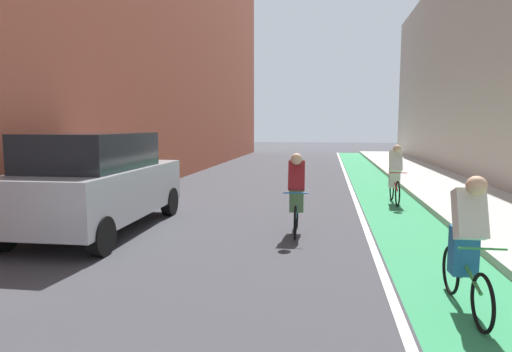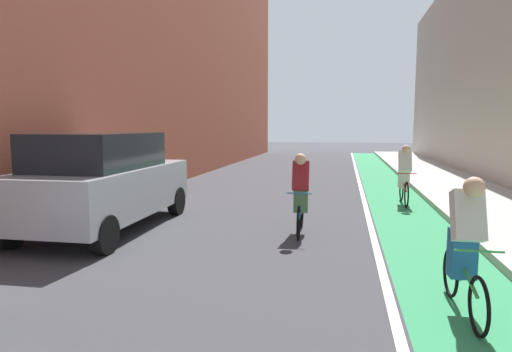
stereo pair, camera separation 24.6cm
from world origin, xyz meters
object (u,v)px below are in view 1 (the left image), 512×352
object	(u,v)px
parked_suv_silver	(97,181)
cyclist_mid	(467,242)
cyclist_far	(395,173)
cyclist_trailing	(296,193)

from	to	relation	value
parked_suv_silver	cyclist_mid	size ratio (longest dim) A/B	2.69
cyclist_far	cyclist_trailing	bearing A→B (deg)	-122.60
cyclist_trailing	parked_suv_silver	bearing A→B (deg)	-172.97
cyclist_trailing	cyclist_far	bearing A→B (deg)	57.40
parked_suv_silver	cyclist_far	distance (m)	7.72
cyclist_mid	cyclist_trailing	xyz separation A→B (m)	(-2.17, 3.38, 0.00)
parked_suv_silver	cyclist_far	bearing A→B (deg)	33.89
parked_suv_silver	cyclist_mid	xyz separation A→B (m)	(6.14, -2.89, -0.21)
cyclist_mid	cyclist_far	size ratio (longest dim) A/B	0.96
parked_suv_silver	cyclist_mid	world-z (taller)	parked_suv_silver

